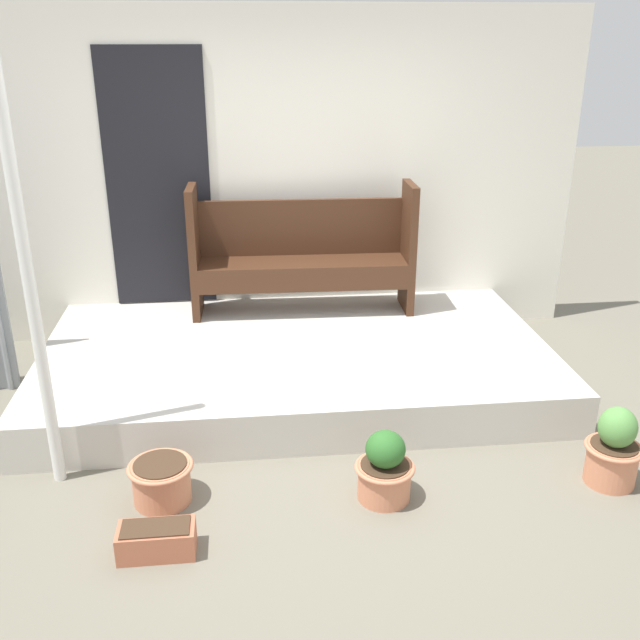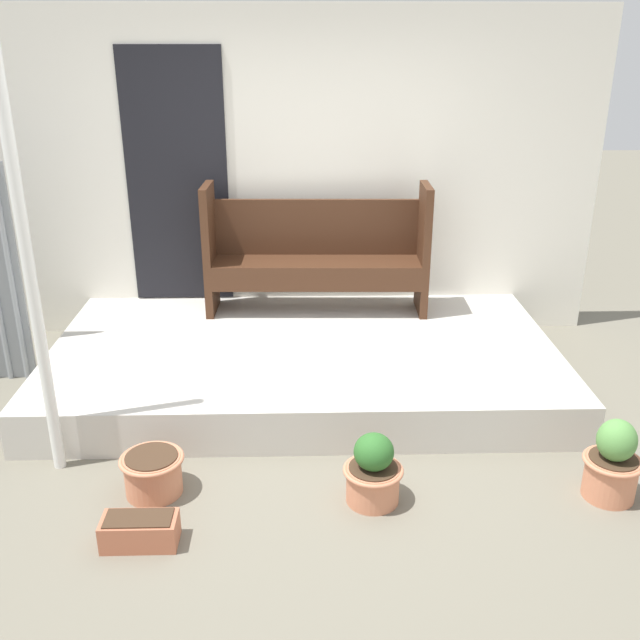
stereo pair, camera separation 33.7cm
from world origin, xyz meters
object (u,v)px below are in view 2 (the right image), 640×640
bench (317,249)px  flower_pot_right (613,464)px  flower_pot_middle (373,472)px  planter_box_rect (140,531)px  support_post (29,271)px  flower_pot_left (153,472)px

bench → flower_pot_right: bearing=-52.5°
flower_pot_middle → planter_box_rect: 1.24m
support_post → flower_pot_right: (3.12, -0.38, -1.00)m
bench → planter_box_rect: bench is taller
flower_pot_right → flower_pot_left: bearing=177.6°
flower_pot_left → flower_pot_middle: size_ratio=0.87×
bench → planter_box_rect: bearing=-109.0°
support_post → flower_pot_right: size_ratio=5.10×
support_post → bench: bearing=48.7°
support_post → bench: size_ratio=1.39×
support_post → flower_pot_middle: bearing=-11.9°
flower_pot_middle → planter_box_rect: flower_pot_middle is taller
support_post → flower_pot_middle: (1.82, -0.38, -1.03)m
flower_pot_middle → flower_pot_right: flower_pot_right is taller
flower_pot_right → bench: bearing=125.8°
bench → flower_pot_middle: 2.27m
planter_box_rect → flower_pot_right: bearing=7.5°
flower_pot_left → planter_box_rect: flower_pot_left is taller
support_post → planter_box_rect: 1.47m
support_post → planter_box_rect: size_ratio=6.43×
flower_pot_middle → planter_box_rect: size_ratio=1.09×
bench → flower_pot_middle: (0.25, -2.16, -0.63)m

